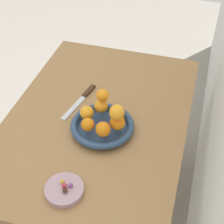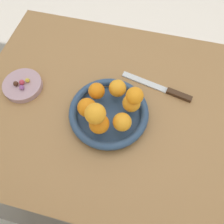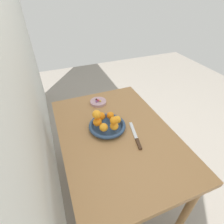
# 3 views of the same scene
# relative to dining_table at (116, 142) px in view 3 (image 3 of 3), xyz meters

# --- Properties ---
(ground_plane) EXTENTS (6.00, 6.00, 0.00)m
(ground_plane) POSITION_rel_dining_table_xyz_m (0.00, 0.00, -0.65)
(ground_plane) COLOR gray
(wall_back) EXTENTS (4.00, 0.05, 2.50)m
(wall_back) POSITION_rel_dining_table_xyz_m (0.00, 0.51, 0.60)
(wall_back) COLOR silver
(wall_back) RESTS_ON ground_plane
(dining_table) EXTENTS (1.10, 0.76, 0.74)m
(dining_table) POSITION_rel_dining_table_xyz_m (0.00, 0.00, 0.00)
(dining_table) COLOR #9E7042
(dining_table) RESTS_ON ground_plane
(fruit_bowl) EXTENTS (0.26, 0.26, 0.04)m
(fruit_bowl) POSITION_rel_dining_table_xyz_m (0.07, 0.04, 0.11)
(fruit_bowl) COLOR navy
(fruit_bowl) RESTS_ON dining_table
(candy_dish) EXTENTS (0.14, 0.14, 0.02)m
(candy_dish) POSITION_rel_dining_table_xyz_m (0.39, 0.01, 0.10)
(candy_dish) COLOR #B28C99
(candy_dish) RESTS_ON dining_table
(orange_0) EXTENTS (0.05, 0.05, 0.05)m
(orange_0) POSITION_rel_dining_table_xyz_m (0.12, 0.00, 0.16)
(orange_0) COLOR orange
(orange_0) RESTS_ON fruit_bowl
(orange_1) EXTENTS (0.06, 0.06, 0.06)m
(orange_1) POSITION_rel_dining_table_xyz_m (0.13, 0.07, 0.16)
(orange_1) COLOR orange
(orange_1) RESTS_ON fruit_bowl
(orange_2) EXTENTS (0.06, 0.06, 0.06)m
(orange_2) POSITION_rel_dining_table_xyz_m (0.08, 0.11, 0.16)
(orange_2) COLOR orange
(orange_2) RESTS_ON fruit_bowl
(orange_3) EXTENTS (0.06, 0.06, 0.06)m
(orange_3) POSITION_rel_dining_table_xyz_m (0.01, 0.09, 0.16)
(orange_3) COLOR orange
(orange_3) RESTS_ON fruit_bowl
(orange_4) EXTENTS (0.06, 0.06, 0.06)m
(orange_4) POSITION_rel_dining_table_xyz_m (-0.00, 0.02, 0.16)
(orange_4) COLOR orange
(orange_4) RESTS_ON fruit_bowl
(orange_5) EXTENTS (0.06, 0.06, 0.06)m
(orange_5) POSITION_rel_dining_table_xyz_m (0.05, -0.03, 0.16)
(orange_5) COLOR orange
(orange_5) RESTS_ON fruit_bowl
(orange_6) EXTENTS (0.06, 0.06, 0.06)m
(orange_6) POSITION_rel_dining_table_xyz_m (0.09, 0.11, 0.22)
(orange_6) COLOR orange
(orange_6) RESTS_ON orange_2
(orange_7) EXTENTS (0.05, 0.05, 0.05)m
(orange_7) POSITION_rel_dining_table_xyz_m (-0.01, 0.02, 0.21)
(orange_7) COLOR orange
(orange_7) RESTS_ON orange_4
(candy_ball_0) EXTENTS (0.02, 0.02, 0.02)m
(candy_ball_0) POSITION_rel_dining_table_xyz_m (0.37, -0.01, 0.12)
(candy_ball_0) COLOR gold
(candy_ball_0) RESTS_ON candy_dish
(candy_ball_1) EXTENTS (0.02, 0.02, 0.02)m
(candy_ball_1) POSITION_rel_dining_table_xyz_m (0.38, 0.03, 0.12)
(candy_ball_1) COLOR #8C4C99
(candy_ball_1) RESTS_ON candy_dish
(candy_ball_2) EXTENTS (0.02, 0.02, 0.02)m
(candy_ball_2) POSITION_rel_dining_table_xyz_m (0.39, 0.01, 0.12)
(candy_ball_2) COLOR #C6384C
(candy_ball_2) RESTS_ON candy_dish
(candy_ball_3) EXTENTS (0.02, 0.02, 0.02)m
(candy_ball_3) POSITION_rel_dining_table_xyz_m (0.41, 0.02, 0.12)
(candy_ball_3) COLOR #472819
(candy_ball_3) RESTS_ON candy_dish
(knife) EXTENTS (0.26, 0.08, 0.01)m
(knife) POSITION_rel_dining_table_xyz_m (-0.09, -0.10, 0.09)
(knife) COLOR #3F2819
(knife) RESTS_ON dining_table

